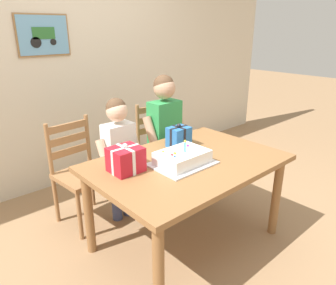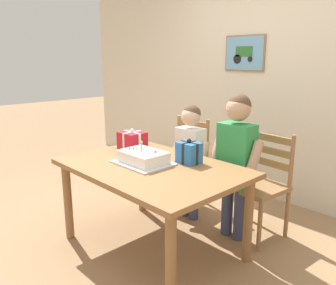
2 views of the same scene
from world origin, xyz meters
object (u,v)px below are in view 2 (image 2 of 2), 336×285
at_px(birthday_cake, 143,158).
at_px(gift_box_red_large, 132,141).
at_px(dining_table, 152,176).
at_px(child_younger, 190,151).
at_px(chair_right, 260,184).
at_px(chair_left, 184,162).
at_px(gift_box_beside_cake, 189,153).
at_px(child_older, 236,153).

bearing_deg(birthday_cake, gift_box_red_large, 153.84).
relative_size(dining_table, child_younger, 1.28).
distance_m(gift_box_red_large, child_younger, 0.56).
distance_m(dining_table, chair_right, 0.97).
distance_m(dining_table, birthday_cake, 0.16).
bearing_deg(chair_left, gift_box_beside_cake, -43.72).
bearing_deg(gift_box_red_large, child_older, 31.89).
bearing_deg(gift_box_red_large, chair_left, 91.22).
xyz_separation_m(gift_box_beside_cake, chair_right, (0.31, 0.59, -0.34)).
relative_size(birthday_cake, gift_box_beside_cake, 2.17).
height_order(gift_box_red_large, gift_box_beside_cake, gift_box_red_large).
bearing_deg(gift_box_beside_cake, birthday_cake, -129.38).
bearing_deg(chair_right, birthday_cake, -121.85).
xyz_separation_m(chair_right, child_older, (-0.13, -0.20, 0.30)).
bearing_deg(child_older, chair_left, 165.69).
height_order(gift_box_red_large, chair_right, gift_box_red_large).
distance_m(gift_box_red_large, gift_box_beside_cake, 0.61).
distance_m(chair_right, child_older, 0.38).
bearing_deg(chair_left, child_younger, -36.42).
bearing_deg(chair_right, gift_box_red_large, -142.79).
relative_size(gift_box_beside_cake, chair_right, 0.22).
relative_size(dining_table, chair_left, 1.55).
distance_m(dining_table, gift_box_beside_cake, 0.35).
height_order(gift_box_beside_cake, child_older, child_older).
height_order(birthday_cake, child_older, child_older).
height_order(birthday_cake, gift_box_red_large, gift_box_red_large).
height_order(birthday_cake, gift_box_beside_cake, gift_box_beside_cake).
relative_size(gift_box_beside_cake, child_older, 0.16).
relative_size(birthday_cake, child_younger, 0.39).
distance_m(chair_left, child_older, 0.87).
xyz_separation_m(birthday_cake, child_older, (0.41, 0.66, -0.00)).
bearing_deg(gift_box_beside_cake, chair_left, 136.28).
height_order(gift_box_red_large, child_older, child_older).
distance_m(dining_table, chair_left, 0.97).
relative_size(chair_left, chair_right, 1.00).
distance_m(dining_table, child_older, 0.74).
bearing_deg(child_younger, dining_table, -73.84).
relative_size(child_older, child_younger, 1.12).
distance_m(birthday_cake, gift_box_red_large, 0.41).
xyz_separation_m(gift_box_red_large, gift_box_beside_cake, (0.60, 0.10, -0.00)).
height_order(chair_left, chair_right, same).
bearing_deg(birthday_cake, dining_table, 16.70).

